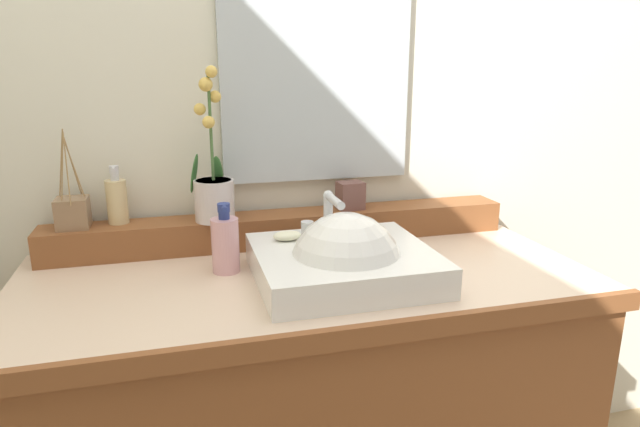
# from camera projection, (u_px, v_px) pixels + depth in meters

# --- Properties ---
(wall_back) EXTENTS (3.07, 0.20, 2.54)m
(wall_back) POSITION_uv_depth(u_px,v_px,m) (272.00, 94.00, 1.62)
(wall_back) COLOR silver
(wall_back) RESTS_ON ground
(vanity_cabinet) EXTENTS (1.38, 0.63, 0.87)m
(vanity_cabinet) POSITION_uv_depth(u_px,v_px,m) (307.00, 424.00, 1.45)
(vanity_cabinet) COLOR brown
(vanity_cabinet) RESTS_ON ground
(back_ledge) EXTENTS (1.30, 0.11, 0.09)m
(back_ledge) POSITION_uv_depth(u_px,v_px,m) (286.00, 228.00, 1.55)
(back_ledge) COLOR brown
(back_ledge) RESTS_ON vanity_cabinet
(sink_basin) EXTENTS (0.41, 0.38, 0.28)m
(sink_basin) POSITION_uv_depth(u_px,v_px,m) (345.00, 266.00, 1.28)
(sink_basin) COLOR white
(sink_basin) RESTS_ON vanity_cabinet
(soap_bar) EXTENTS (0.07, 0.04, 0.02)m
(soap_bar) POSITION_uv_depth(u_px,v_px,m) (287.00, 236.00, 1.34)
(soap_bar) COLOR beige
(soap_bar) RESTS_ON sink_basin
(potted_plant) EXTENTS (0.12, 0.11, 0.40)m
(potted_plant) POSITION_uv_depth(u_px,v_px,m) (213.00, 187.00, 1.45)
(potted_plant) COLOR silver
(potted_plant) RESTS_ON back_ledge
(soap_dispenser) EXTENTS (0.05, 0.06, 0.15)m
(soap_dispenser) POSITION_uv_depth(u_px,v_px,m) (117.00, 200.00, 1.43)
(soap_dispenser) COLOR #D3BA85
(soap_dispenser) RESTS_ON back_ledge
(reed_diffuser) EXTENTS (0.08, 0.10, 0.25)m
(reed_diffuser) POSITION_uv_depth(u_px,v_px,m) (73.00, 212.00, 1.39)
(reed_diffuser) COLOR #8B694B
(reed_diffuser) RESTS_ON back_ledge
(trinket_box) EXTENTS (0.08, 0.06, 0.08)m
(trinket_box) POSITION_uv_depth(u_px,v_px,m) (350.00, 196.00, 1.58)
(trinket_box) COLOR brown
(trinket_box) RESTS_ON back_ledge
(lotion_bottle) EXTENTS (0.07, 0.07, 0.17)m
(lotion_bottle) POSITION_uv_depth(u_px,v_px,m) (225.00, 243.00, 1.32)
(lotion_bottle) COLOR #D69CA4
(lotion_bottle) RESTS_ON vanity_cabinet
(mirror) EXTENTS (0.54, 0.02, 0.64)m
(mirror) POSITION_uv_depth(u_px,v_px,m) (317.00, 67.00, 1.52)
(mirror) COLOR silver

